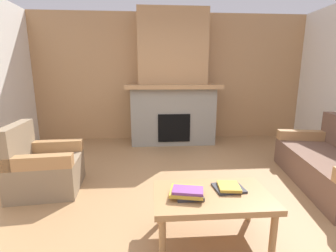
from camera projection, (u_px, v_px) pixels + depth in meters
The scene contains 7 objects.
ground at pixel (193, 205), 2.69m from camera, with size 9.00×9.00×0.00m, color #9E754C.
wall_back_wood_panel at pixel (171, 78), 5.33m from camera, with size 6.00×0.12×2.70m, color tan.
fireplace at pixel (172, 87), 5.01m from camera, with size 1.90×0.82×2.70m.
armchair at pixel (43, 167), 2.99m from camera, with size 0.83×0.83×0.85m.
coffee_table at pixel (212, 199), 2.07m from camera, with size 1.00×0.60×0.43m.
book_stack_near_edge at pixel (188, 193), 1.99m from camera, with size 0.31×0.27×0.08m.
book_stack_center at pixel (229, 187), 2.13m from camera, with size 0.28×0.25×0.05m.
Camera 1 is at (-0.45, -2.42, 1.43)m, focal length 25.69 mm.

